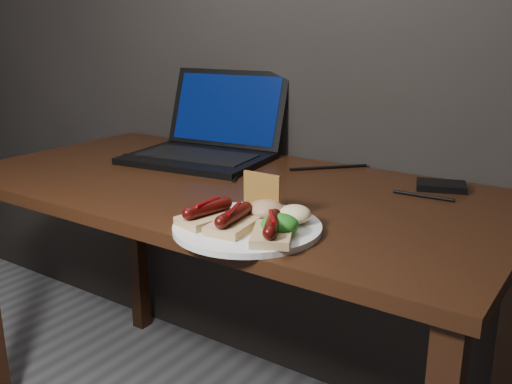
{
  "coord_description": "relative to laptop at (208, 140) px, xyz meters",
  "views": [
    {
      "loc": [
        0.83,
        0.29,
        1.14
      ],
      "look_at": [
        0.24,
        1.16,
        0.82
      ],
      "focal_mm": 40.0,
      "sensor_mm": 36.0,
      "label": 1
    }
  ],
  "objects": [
    {
      "name": "desk",
      "position": [
        0.22,
        -0.2,
        -0.14
      ],
      "size": [
        1.4,
        0.7,
        0.75
      ],
      "color": "#371D0D",
      "rests_on": "ground"
    },
    {
      "name": "laptop",
      "position": [
        0.0,
        0.0,
        0.0
      ],
      "size": [
        0.43,
        0.41,
        0.25
      ],
      "color": "black",
      "rests_on": "desk"
    },
    {
      "name": "hard_drive",
      "position": [
        0.68,
        0.05,
        -0.04
      ],
      "size": [
        0.13,
        0.11,
        0.02
      ],
      "primitive_type": "cube",
      "rotation": [
        0.0,
        0.0,
        0.34
      ],
      "color": "black",
      "rests_on": "desk"
    },
    {
      "name": "desk_cables",
      "position": [
        0.24,
        -0.02,
        -0.05
      ],
      "size": [
        0.96,
        0.35,
        0.01
      ],
      "color": "black",
      "rests_on": "desk"
    },
    {
      "name": "plate",
      "position": [
        0.45,
        -0.44,
        -0.04
      ],
      "size": [
        0.36,
        0.36,
        0.01
      ],
      "primitive_type": "cylinder",
      "rotation": [
        0.0,
        0.0,
        -0.29
      ],
      "color": "white",
      "rests_on": "desk"
    },
    {
      "name": "bread_sausage_left",
      "position": [
        0.38,
        -0.48,
        -0.02
      ],
      "size": [
        0.09,
        0.13,
        0.04
      ],
      "color": "#E0C483",
      "rests_on": "plate"
    },
    {
      "name": "bread_sausage_center",
      "position": [
        0.45,
        -0.48,
        -0.02
      ],
      "size": [
        0.08,
        0.12,
        0.04
      ],
      "color": "#E0C483",
      "rests_on": "plate"
    },
    {
      "name": "bread_sausage_right",
      "position": [
        0.53,
        -0.48,
        -0.02
      ],
      "size": [
        0.11,
        0.13,
        0.04
      ],
      "color": "#E0C483",
      "rests_on": "plate"
    },
    {
      "name": "crispbread",
      "position": [
        0.44,
        -0.37,
        0.0
      ],
      "size": [
        0.09,
        0.01,
        0.08
      ],
      "primitive_type": "cube",
      "color": "#B07A30",
      "rests_on": "plate"
    },
    {
      "name": "salad_greens",
      "position": [
        0.53,
        -0.46,
        -0.02
      ],
      "size": [
        0.07,
        0.07,
        0.04
      ],
      "primitive_type": "ellipsoid",
      "color": "#1B5E12",
      "rests_on": "plate"
    },
    {
      "name": "salsa_mound",
      "position": [
        0.47,
        -0.4,
        -0.02
      ],
      "size": [
        0.07,
        0.07,
        0.04
      ],
      "primitive_type": "ellipsoid",
      "color": "maroon",
      "rests_on": "plate"
    },
    {
      "name": "coleslaw_mound",
      "position": [
        0.53,
        -0.38,
        -0.02
      ],
      "size": [
        0.06,
        0.06,
        0.04
      ],
      "primitive_type": "ellipsoid",
      "color": "white",
      "rests_on": "plate"
    }
  ]
}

